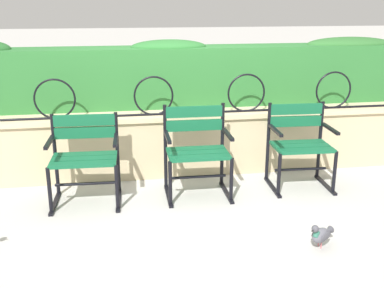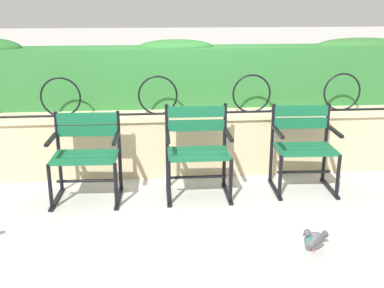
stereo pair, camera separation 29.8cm
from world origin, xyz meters
name	(u,v)px [view 1 (the left image)]	position (x,y,z in m)	size (l,w,h in m)	color
ground_plane	(192,198)	(0.00, 0.00, 0.00)	(60.00, 60.00, 0.00)	#B7B5AF
stone_wall	(182,143)	(0.00, 0.74, 0.35)	(8.21, 0.41, 0.69)	#C6B289
iron_arch_fence	(158,99)	(-0.26, 0.67, 0.87)	(7.66, 0.02, 0.42)	black
hedge_row	(175,74)	(-0.01, 1.17, 1.05)	(8.05, 0.51, 0.78)	#2D7033
park_chair_left	(85,155)	(-1.01, 0.14, 0.46)	(0.66, 0.55, 0.83)	#145B38
park_chair_centre	(197,148)	(0.06, 0.14, 0.47)	(0.63, 0.53, 0.88)	#145B38
park_chair_right	(300,142)	(1.14, 0.18, 0.46)	(0.63, 0.55, 0.85)	#145B38
pigeon_far_side	(321,234)	(0.83, -1.09, 0.11)	(0.26, 0.21, 0.22)	#5B5B66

